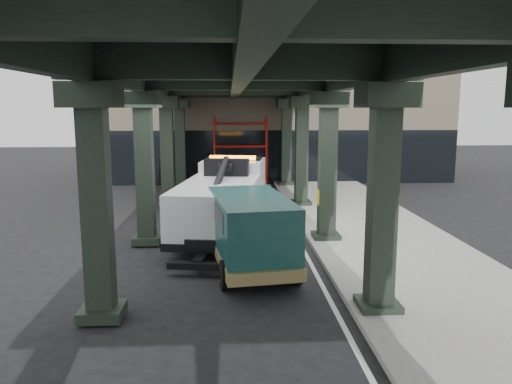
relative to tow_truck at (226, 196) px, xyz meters
name	(u,v)px	position (x,y,z in m)	size (l,w,h in m)	color
ground	(252,261)	(0.79, -3.56, -1.35)	(90.00, 90.00, 0.00)	black
sidewalk	(381,239)	(5.29, -1.56, -1.28)	(5.00, 40.00, 0.15)	gray
lane_stripe	(299,242)	(2.49, -1.56, -1.35)	(0.12, 38.00, 0.01)	silver
viaduct	(236,77)	(0.39, -1.56, 4.11)	(7.40, 32.00, 6.40)	black
building	(268,115)	(2.79, 16.44, 2.65)	(22.00, 10.00, 8.00)	#C6B793
scaffolding	(240,150)	(0.79, 11.09, 0.76)	(3.08, 0.88, 4.00)	red
tow_truck	(226,196)	(0.00, 0.00, 0.00)	(3.53, 8.69, 2.77)	black
towed_van	(249,229)	(0.68, -4.12, -0.23)	(2.70, 5.39, 2.10)	#113D3B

